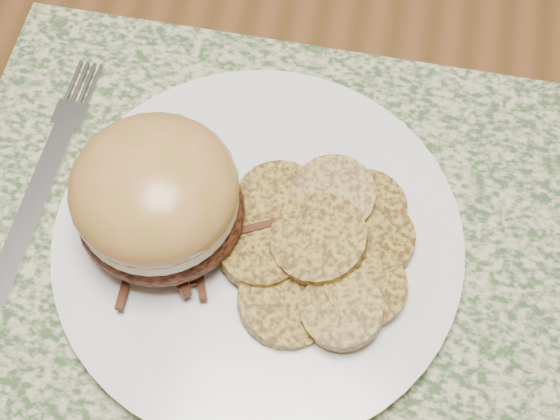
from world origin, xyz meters
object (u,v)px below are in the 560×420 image
object	(u,v)px
dinner_plate	(258,242)
pork_sandwich	(157,198)
dining_table	(395,123)
fork	(47,173)

from	to	relation	value
dinner_plate	pork_sandwich	distance (m)	0.08
dinner_plate	pork_sandwich	bearing A→B (deg)	-176.87
dining_table	dinner_plate	xyz separation A→B (m)	(-0.08, -0.17, 0.09)
pork_sandwich	dinner_plate	bearing A→B (deg)	-5.39
dining_table	pork_sandwich	bearing A→B (deg)	-129.59
dining_table	dinner_plate	size ratio (longest dim) A/B	5.77
dining_table	fork	distance (m)	0.30
pork_sandwich	fork	distance (m)	0.12
dinner_plate	dining_table	bearing A→B (deg)	64.28
dining_table	pork_sandwich	distance (m)	0.27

